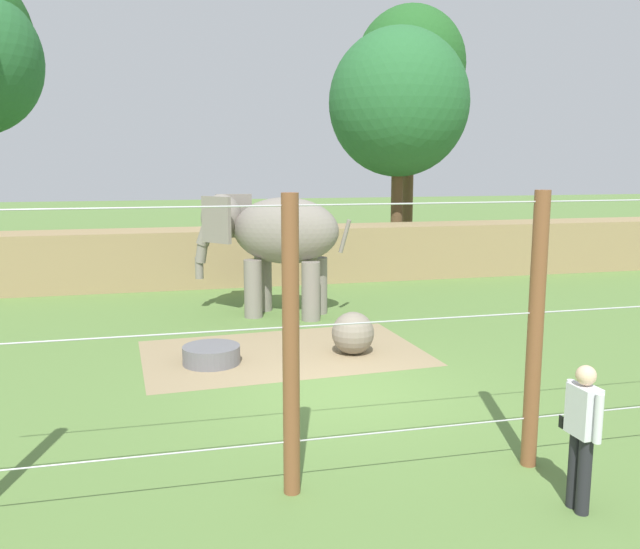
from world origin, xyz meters
The scene contains 10 objects.
ground_plane centered at (0.00, 0.00, 0.00)m, with size 120.00×120.00×0.00m, color #5B7F3D.
dirt_patch centered at (-0.61, 2.53, 0.00)m, with size 5.57×3.53×0.01m, color #937F5B.
embankment_wall centered at (0.00, 10.73, 0.88)m, with size 36.00×1.80×1.76m, color #997F56.
elephant centered at (-0.19, 6.01, 2.01)m, with size 3.76×2.75×3.04m.
enrichment_ball centered at (0.75, 2.15, 0.43)m, with size 0.86×0.86×0.86m, color gray.
cable_fence centered at (-0.02, -3.20, 1.76)m, with size 11.36×0.20×3.50m.
zookeeper centered at (1.44, -4.35, 0.93)m, with size 0.24×0.58×1.67m.
water_tub centered at (-2.08, 2.14, 0.18)m, with size 1.10×1.10×0.35m.
tree_behind_wall centered at (7.18, 15.94, 7.67)m, with size 4.41×4.41×10.05m.
tree_far_right centered at (5.69, 13.18, 5.94)m, with size 5.09×5.09×8.64m.
Camera 1 is at (-2.97, -10.37, 3.82)m, focal length 37.47 mm.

